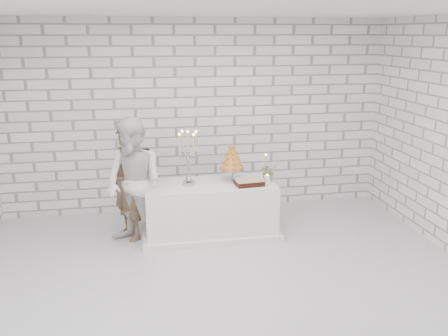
# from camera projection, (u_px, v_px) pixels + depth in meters

# --- Properties ---
(ground) EXTENTS (6.00, 5.00, 0.01)m
(ground) POSITION_uv_depth(u_px,v_px,m) (224.00, 280.00, 5.66)
(ground) COLOR silver
(ground) RESTS_ON ground
(ceiling) EXTENTS (6.00, 5.00, 0.01)m
(ceiling) POSITION_uv_depth(u_px,v_px,m) (224.00, 9.00, 4.86)
(ceiling) COLOR white
(ceiling) RESTS_ON ground
(wall_back) EXTENTS (6.00, 0.01, 3.00)m
(wall_back) POSITION_uv_depth(u_px,v_px,m) (196.00, 117.00, 7.63)
(wall_back) COLOR white
(wall_back) RESTS_ON ground
(wall_front) EXTENTS (6.00, 0.01, 3.00)m
(wall_front) POSITION_uv_depth(u_px,v_px,m) (299.00, 255.00, 2.89)
(wall_front) COLOR white
(wall_front) RESTS_ON ground
(cake_table) EXTENTS (1.80, 0.80, 0.75)m
(cake_table) POSITION_uv_depth(u_px,v_px,m) (210.00, 209.00, 6.87)
(cake_table) COLOR white
(cake_table) RESTS_ON ground
(groom) EXTENTS (0.65, 0.70, 1.60)m
(groom) POSITION_uv_depth(u_px,v_px,m) (128.00, 183.00, 6.64)
(groom) COLOR brown
(groom) RESTS_ON ground
(bride) EXTENTS (1.06, 1.06, 1.74)m
(bride) POSITION_uv_depth(u_px,v_px,m) (134.00, 183.00, 6.37)
(bride) COLOR silver
(bride) RESTS_ON ground
(candelabra) EXTENTS (0.39, 0.39, 0.76)m
(candelabra) POSITION_uv_depth(u_px,v_px,m) (188.00, 158.00, 6.62)
(candelabra) COLOR #9D9DA7
(candelabra) RESTS_ON cake_table
(croquembouche) EXTENTS (0.41, 0.41, 0.54)m
(croquembouche) POSITION_uv_depth(u_px,v_px,m) (232.00, 162.00, 6.85)
(croquembouche) COLOR #A76925
(croquembouche) RESTS_ON cake_table
(chocolate_cake) EXTENTS (0.40, 0.30, 0.08)m
(chocolate_cake) POSITION_uv_depth(u_px,v_px,m) (249.00, 182.00, 6.70)
(chocolate_cake) COLOR black
(chocolate_cake) RESTS_ON cake_table
(pillar_candle) EXTENTS (0.10, 0.10, 0.12)m
(pillar_candle) POSITION_uv_depth(u_px,v_px,m) (267.00, 180.00, 6.75)
(pillar_candle) COLOR white
(pillar_candle) RESTS_ON cake_table
(extra_taper) EXTENTS (0.07, 0.07, 0.32)m
(extra_taper) POSITION_uv_depth(u_px,v_px,m) (266.00, 166.00, 7.06)
(extra_taper) COLOR #C9BD90
(extra_taper) RESTS_ON cake_table
(flowers) EXTENTS (0.25, 0.22, 0.26)m
(flowers) POSITION_uv_depth(u_px,v_px,m) (269.00, 172.00, 6.87)
(flowers) COLOR #497F3E
(flowers) RESTS_ON cake_table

